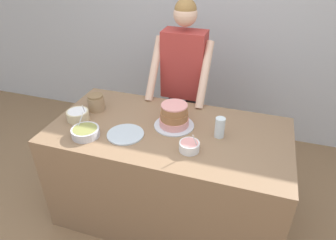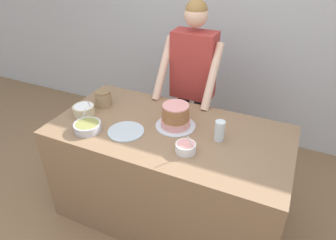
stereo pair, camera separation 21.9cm
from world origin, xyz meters
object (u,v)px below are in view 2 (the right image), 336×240
at_px(person_baker, 193,75).
at_px(ceramic_plate, 126,131).
at_px(stoneware_jar, 103,99).
at_px(drinking_glass, 220,131).
at_px(frosting_bowl_pink, 186,147).
at_px(frosting_bowl_white, 84,110).
at_px(frosting_bowl_olive, 88,127).
at_px(cake, 176,117).

height_order(person_baker, ceramic_plate, person_baker).
relative_size(person_baker, stoneware_jar, 12.34).
relative_size(drinking_glass, ceramic_plate, 0.56).
distance_m(frosting_bowl_pink, stoneware_jar, 0.95).
relative_size(frosting_bowl_white, drinking_glass, 1.13).
xyz_separation_m(ceramic_plate, stoneware_jar, (-0.40, 0.28, 0.06)).
distance_m(person_baker, stoneware_jar, 0.86).
height_order(person_baker, frosting_bowl_olive, person_baker).
bearing_deg(person_baker, frosting_bowl_olive, -115.32).
distance_m(cake, stoneware_jar, 0.71).
xyz_separation_m(frosting_bowl_olive, stoneware_jar, (-0.12, 0.38, 0.03)).
distance_m(cake, drinking_glass, 0.36).
bearing_deg(ceramic_plate, drinking_glass, 16.50).
distance_m(person_baker, ceramic_plate, 0.93).
bearing_deg(cake, person_baker, 99.55).
bearing_deg(stoneware_jar, frosting_bowl_pink, -19.28).
xyz_separation_m(person_baker, stoneware_jar, (-0.59, -0.62, -0.08)).
relative_size(person_baker, frosting_bowl_white, 9.86).
distance_m(cake, frosting_bowl_white, 0.78).
xyz_separation_m(frosting_bowl_pink, frosting_bowl_white, (-0.95, 0.12, 0.01)).
height_order(cake, frosting_bowl_white, cake).
height_order(person_baker, drinking_glass, person_baker).
bearing_deg(person_baker, frosting_bowl_white, -128.58).
bearing_deg(frosting_bowl_olive, drinking_glass, 17.60).
xyz_separation_m(frosting_bowl_white, drinking_glass, (1.12, 0.12, 0.03)).
relative_size(frosting_bowl_pink, drinking_glass, 1.11).
bearing_deg(person_baker, ceramic_plate, -102.39).
bearing_deg(frosting_bowl_olive, stoneware_jar, 107.70).
height_order(person_baker, frosting_bowl_pink, person_baker).
xyz_separation_m(person_baker, frosting_bowl_pink, (0.30, -0.93, -0.11)).
relative_size(drinking_glass, stoneware_jar, 1.11).
relative_size(cake, ceramic_plate, 1.13).
relative_size(person_baker, frosting_bowl_olive, 8.37).
xyz_separation_m(person_baker, cake, (0.11, -0.66, -0.06)).
bearing_deg(frosting_bowl_white, drinking_glass, 5.90).
height_order(person_baker, frosting_bowl_white, person_baker).
distance_m(drinking_glass, ceramic_plate, 0.70).
height_order(frosting_bowl_pink, drinking_glass, frosting_bowl_pink).
bearing_deg(frosting_bowl_white, frosting_bowl_olive, -45.87).
relative_size(frosting_bowl_pink, frosting_bowl_olive, 0.84).
xyz_separation_m(drinking_glass, stoneware_jar, (-1.06, 0.08, -0.01)).
relative_size(frosting_bowl_white, stoneware_jar, 1.25).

